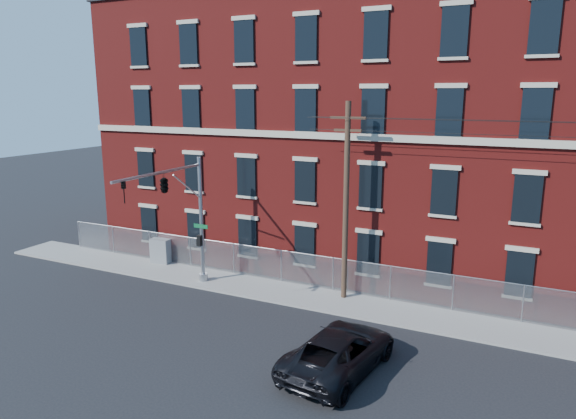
% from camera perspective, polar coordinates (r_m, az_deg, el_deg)
% --- Properties ---
extents(ground, '(140.00, 140.00, 0.00)m').
position_cam_1_polar(ground, '(23.77, -3.30, -13.58)').
color(ground, black).
rests_on(ground, ground).
extents(sidewalk, '(65.00, 3.00, 0.12)m').
position_cam_1_polar(sidewalk, '(25.86, 27.51, -12.67)').
color(sidewalk, gray).
rests_on(sidewalk, ground).
extents(mill_building, '(55.30, 14.32, 16.30)m').
position_cam_1_polar(mill_building, '(32.67, 28.60, 7.00)').
color(mill_building, maroon).
rests_on(mill_building, ground).
extents(chain_link_fence, '(59.06, 0.06, 1.85)m').
position_cam_1_polar(chain_link_fence, '(26.68, 27.66, -9.59)').
color(chain_link_fence, '#A5A8AD').
rests_on(chain_link_fence, ground).
extents(traffic_signal_mast, '(0.90, 6.75, 7.00)m').
position_cam_1_polar(traffic_signal_mast, '(26.98, -12.40, 1.43)').
color(traffic_signal_mast, '#9EA0A5').
rests_on(traffic_signal_mast, ground).
extents(utility_pole_near, '(1.80, 0.28, 10.00)m').
position_cam_1_polar(utility_pole_near, '(26.15, 6.36, 1.19)').
color(utility_pole_near, '#432E21').
rests_on(utility_pole_near, ground).
extents(pickup_truck, '(3.48, 6.16, 1.62)m').
position_cam_1_polar(pickup_truck, '(20.83, 5.63, -15.11)').
color(pickup_truck, black).
rests_on(pickup_truck, ground).
extents(utility_cabinet, '(1.26, 0.70, 1.52)m').
position_cam_1_polar(utility_cabinet, '(33.53, -13.76, -4.41)').
color(utility_cabinet, slate).
rests_on(utility_cabinet, sidewalk).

